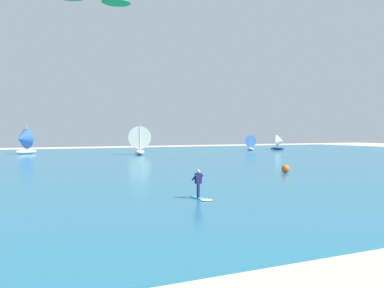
% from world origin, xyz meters
% --- Properties ---
extents(ocean, '(160.00, 90.00, 0.10)m').
position_xyz_m(ocean, '(0.00, 51.69, 0.05)').
color(ocean, '#236B89').
rests_on(ocean, ground).
extents(kitesurfer, '(0.71, 1.96, 1.67)m').
position_xyz_m(kitesurfer, '(-0.83, 18.53, 0.70)').
color(kitesurfer, '#26B2CC').
rests_on(kitesurfer, ocean).
extents(sailboat_near_shore, '(2.69, 3.08, 3.48)m').
position_xyz_m(sailboat_near_shore, '(37.95, 71.42, 1.70)').
color(sailboat_near_shore, silver).
rests_on(sailboat_near_shore, ocean).
extents(sailboat_trailing, '(4.41, 4.03, 4.90)m').
position_xyz_m(sailboat_trailing, '(-5.44, 75.49, 2.34)').
color(sailboat_trailing, white).
rests_on(sailboat_trailing, ocean).
extents(sailboat_mid_left, '(3.00, 3.12, 3.48)m').
position_xyz_m(sailboat_mid_left, '(44.33, 69.86, 1.69)').
color(sailboat_mid_left, navy).
rests_on(sailboat_mid_left, ocean).
extents(sailboat_far_right, '(4.18, 4.74, 5.33)m').
position_xyz_m(sailboat_far_right, '(11.97, 65.54, 2.54)').
color(sailboat_far_right, silver).
rests_on(sailboat_far_right, ocean).
extents(marker_buoy, '(0.76, 0.76, 0.76)m').
position_xyz_m(marker_buoy, '(13.47, 28.84, 0.48)').
color(marker_buoy, '#E55919').
rests_on(marker_buoy, ocean).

